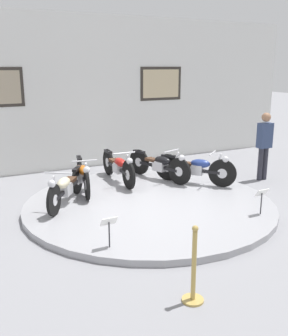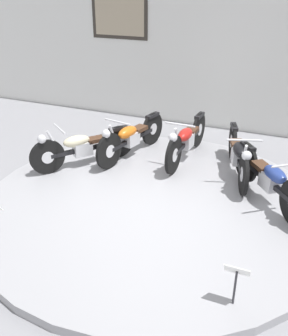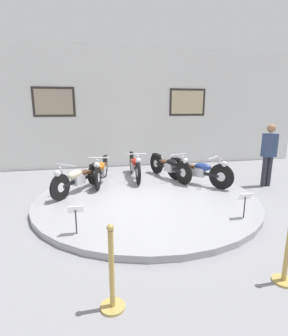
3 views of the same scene
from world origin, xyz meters
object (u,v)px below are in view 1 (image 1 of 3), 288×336
at_px(motorcycle_blue, 196,168).
at_px(motorcycle_orange, 83,174).
at_px(motorcycle_red, 118,166).
at_px(info_placard_front_centre, 262,196).
at_px(info_placard_front_left, 109,225).
at_px(motorcycle_black, 160,164).
at_px(visitor_standing, 264,142).
at_px(stanchion_post_left_of_entry, 194,276).
at_px(motorcycle_cream, 66,187).

bearing_deg(motorcycle_blue, motorcycle_orange, 164.66).
bearing_deg(motorcycle_red, info_placard_front_centre, -64.23).
relative_size(motorcycle_orange, info_placard_front_left, 3.84).
bearing_deg(motorcycle_blue, motorcycle_black, 130.38).
bearing_deg(info_placard_front_centre, visitor_standing, 46.23).
height_order(motorcycle_orange, motorcycle_blue, motorcycle_blue).
xyz_separation_m(motorcycle_orange, motorcycle_blue, (2.58, -0.71, 0.01)).
distance_m(motorcycle_red, motorcycle_black, 1.03).
height_order(motorcycle_black, stanchion_post_left_of_entry, stanchion_post_left_of_entry).
bearing_deg(motorcycle_red, motorcycle_black, -15.44).
xyz_separation_m(info_placard_front_left, info_placard_front_centre, (3.11, 0.00, 0.00)).
bearing_deg(info_placard_front_centre, motorcycle_cream, 144.63).
bearing_deg(motorcycle_black, info_placard_front_left, -130.80).
relative_size(motorcycle_red, info_placard_front_left, 3.95).
bearing_deg(motorcycle_orange, motorcycle_black, 0.05).
bearing_deg(info_placard_front_centre, motorcycle_red, 115.77).
relative_size(motorcycle_cream, motorcycle_blue, 1.00).
xyz_separation_m(motorcycle_cream, stanchion_post_left_of_entry, (0.49, -3.89, -0.15)).
distance_m(motorcycle_cream, stanchion_post_left_of_entry, 3.93).
distance_m(motorcycle_orange, visitor_standing, 4.65).
bearing_deg(motorcycle_red, visitor_standing, -17.64).
height_order(motorcycle_cream, visitor_standing, visitor_standing).
relative_size(motorcycle_blue, info_placard_front_left, 3.14).
height_order(motorcycle_red, motorcycle_blue, motorcycle_red).
xyz_separation_m(motorcycle_orange, motorcycle_red, (0.99, 0.28, 0.01)).
bearing_deg(stanchion_post_left_of_entry, motorcycle_orange, 88.56).
xyz_separation_m(motorcycle_red, stanchion_post_left_of_entry, (-1.10, -4.88, -0.18)).
distance_m(motorcycle_cream, motorcycle_black, 2.68).
relative_size(motorcycle_cream, motorcycle_orange, 0.82).
xyz_separation_m(motorcycle_black, stanchion_post_left_of_entry, (-2.09, -4.61, -0.17)).
height_order(motorcycle_black, motorcycle_blue, motorcycle_blue).
bearing_deg(motorcycle_blue, motorcycle_cream, -179.94).
height_order(motorcycle_orange, motorcycle_red, motorcycle_red).
bearing_deg(motorcycle_blue, motorcycle_red, 148.35).
height_order(info_placard_front_left, info_placard_front_centre, same).
distance_m(motorcycle_red, stanchion_post_left_of_entry, 5.01).
bearing_deg(motorcycle_cream, info_placard_front_left, -88.98).
bearing_deg(motorcycle_black, info_placard_front_centre, -79.17).
height_order(info_placard_front_left, visitor_standing, visitor_standing).
bearing_deg(motorcycle_blue, visitor_standing, -4.32).
bearing_deg(motorcycle_cream, motorcycle_orange, 49.43).
distance_m(info_placard_front_centre, stanchion_post_left_of_entry, 3.13).
xyz_separation_m(motorcycle_blue, info_placard_front_centre, (-0.04, -2.24, -0.03)).
bearing_deg(motorcycle_blue, info_placard_front_centre, -91.00).
bearing_deg(motorcycle_red, motorcycle_blue, -31.65).
distance_m(info_placard_front_left, stanchion_post_left_of_entry, 1.72).
bearing_deg(info_placard_front_centre, motorcycle_black, 100.83).
distance_m(motorcycle_cream, info_placard_front_centre, 3.87).
distance_m(motorcycle_black, visitor_standing, 2.75).
xyz_separation_m(motorcycle_black, visitor_standing, (2.57, -0.86, 0.48)).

